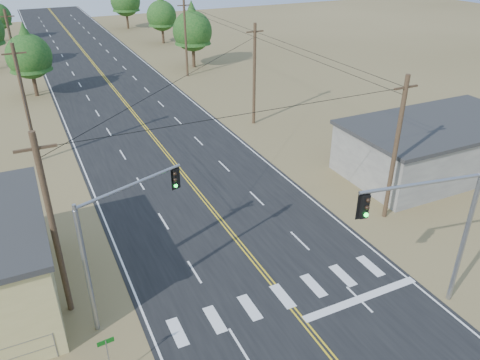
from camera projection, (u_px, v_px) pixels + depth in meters
road at (162, 148)px, 42.91m from camera, size 15.00×200.00×0.02m
building_right at (436, 147)px, 38.08m from camera, size 15.00×8.00×4.00m
utility_pole_left_near at (53, 227)px, 22.17m from camera, size 1.80×0.30×10.00m
utility_pole_left_mid at (25, 104)px, 38.10m from camera, size 1.80×0.30×10.00m
utility_pole_left_far at (14, 53)px, 54.04m from camera, size 1.80×0.30×10.00m
utility_pole_right_near at (396, 149)px, 30.18m from camera, size 1.80×0.30×10.00m
utility_pole_right_mid at (254, 74)px, 46.12m from camera, size 1.80×0.30×10.00m
utility_pole_right_far at (186, 38)px, 62.05m from camera, size 1.80×0.30×10.00m
signal_mast_left at (115, 233)px, 22.16m from camera, size 5.60×2.30×7.20m
signal_mast_right at (438, 222)px, 22.34m from camera, size 6.41×1.32×7.74m
street_sign at (108, 353)px, 19.91m from camera, size 0.72×0.08×2.42m
tree_left_near at (28, 52)px, 54.15m from camera, size 5.16×5.16×8.59m
tree_right_near at (192, 27)px, 66.04m from camera, size 5.58×5.58×9.30m
tree_right_mid at (161, 12)px, 81.04m from camera, size 5.12×5.12×8.53m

